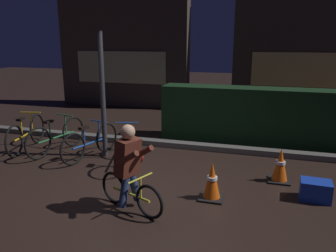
{
  "coord_description": "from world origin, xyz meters",
  "views": [
    {
      "loc": [
        1.78,
        -4.77,
        2.34
      ],
      "look_at": [
        0.2,
        0.6,
        0.9
      ],
      "focal_mm": 35.96,
      "sensor_mm": 36.0,
      "label": 1
    }
  ],
  "objects_px": {
    "parked_bike_center_right": "(126,146)",
    "blue_crate": "(316,190)",
    "traffic_cone_far": "(280,166)",
    "parked_bike_center_left": "(91,142)",
    "cyclist": "(130,167)",
    "parked_bike_leftmost": "(26,134)",
    "parked_bike_left_mid": "(57,136)",
    "traffic_cone_near": "(212,181)",
    "street_post": "(103,96)"
  },
  "relations": [
    {
      "from": "cyclist",
      "to": "parked_bike_center_left",
      "type": "bearing_deg",
      "value": 155.03
    },
    {
      "from": "blue_crate",
      "to": "parked_bike_center_left",
      "type": "bearing_deg",
      "value": 170.22
    },
    {
      "from": "parked_bike_left_mid",
      "to": "blue_crate",
      "type": "height_order",
      "value": "parked_bike_left_mid"
    },
    {
      "from": "parked_bike_center_right",
      "to": "traffic_cone_far",
      "type": "distance_m",
      "value": 2.84
    },
    {
      "from": "parked_bike_center_right",
      "to": "blue_crate",
      "type": "xyz_separation_m",
      "value": [
        3.34,
        -0.62,
        -0.2
      ]
    },
    {
      "from": "parked_bike_leftmost",
      "to": "cyclist",
      "type": "xyz_separation_m",
      "value": [
        3.22,
        -1.86,
        0.27
      ]
    },
    {
      "from": "parked_bike_center_left",
      "to": "blue_crate",
      "type": "xyz_separation_m",
      "value": [
        4.15,
        -0.72,
        -0.18
      ]
    },
    {
      "from": "parked_bike_center_left",
      "to": "cyclist",
      "type": "relative_size",
      "value": 1.23
    },
    {
      "from": "blue_crate",
      "to": "cyclist",
      "type": "xyz_separation_m",
      "value": [
        -2.55,
        -1.04,
        0.48
      ]
    },
    {
      "from": "traffic_cone_near",
      "to": "blue_crate",
      "type": "xyz_separation_m",
      "value": [
        1.5,
        0.4,
        -0.13
      ]
    },
    {
      "from": "parked_bike_left_mid",
      "to": "traffic_cone_near",
      "type": "distance_m",
      "value": 3.73
    },
    {
      "from": "cyclist",
      "to": "traffic_cone_far",
      "type": "bearing_deg",
      "value": 60.92
    },
    {
      "from": "blue_crate",
      "to": "traffic_cone_far",
      "type": "bearing_deg",
      "value": 131.34
    },
    {
      "from": "parked_bike_center_left",
      "to": "traffic_cone_far",
      "type": "relative_size",
      "value": 2.6
    },
    {
      "from": "parked_bike_leftmost",
      "to": "parked_bike_center_right",
      "type": "xyz_separation_m",
      "value": [
        2.43,
        -0.2,
        -0.01
      ]
    },
    {
      "from": "parked_bike_center_left",
      "to": "parked_bike_left_mid",
      "type": "bearing_deg",
      "value": 98.01
    },
    {
      "from": "parked_bike_left_mid",
      "to": "parked_bike_center_right",
      "type": "xyz_separation_m",
      "value": [
        1.68,
        -0.22,
        -0.0
      ]
    },
    {
      "from": "traffic_cone_far",
      "to": "cyclist",
      "type": "xyz_separation_m",
      "value": [
        -2.05,
        -1.61,
        0.35
      ]
    },
    {
      "from": "street_post",
      "to": "traffic_cone_near",
      "type": "relative_size",
      "value": 4.32
    },
    {
      "from": "parked_bike_center_right",
      "to": "blue_crate",
      "type": "distance_m",
      "value": 3.4
    },
    {
      "from": "traffic_cone_near",
      "to": "blue_crate",
      "type": "height_order",
      "value": "traffic_cone_near"
    },
    {
      "from": "parked_bike_center_right",
      "to": "cyclist",
      "type": "relative_size",
      "value": 1.29
    },
    {
      "from": "parked_bike_center_left",
      "to": "traffic_cone_near",
      "type": "bearing_deg",
      "value": -97.02
    },
    {
      "from": "street_post",
      "to": "parked_bike_center_right",
      "type": "bearing_deg",
      "value": -25.78
    },
    {
      "from": "parked_bike_center_left",
      "to": "traffic_cone_far",
      "type": "xyz_separation_m",
      "value": [
        3.65,
        -0.15,
        -0.05
      ]
    },
    {
      "from": "parked_bike_left_mid",
      "to": "parked_bike_center_left",
      "type": "distance_m",
      "value": 0.88
    },
    {
      "from": "parked_bike_center_right",
      "to": "street_post",
      "type": "bearing_deg",
      "value": 48.89
    },
    {
      "from": "traffic_cone_near",
      "to": "traffic_cone_far",
      "type": "bearing_deg",
      "value": 43.92
    },
    {
      "from": "parked_bike_center_right",
      "to": "traffic_cone_near",
      "type": "distance_m",
      "value": 2.1
    },
    {
      "from": "parked_bike_left_mid",
      "to": "blue_crate",
      "type": "xyz_separation_m",
      "value": [
        5.02,
        -0.83,
        -0.2
      ]
    },
    {
      "from": "parked_bike_left_mid",
      "to": "parked_bike_center_left",
      "type": "bearing_deg",
      "value": -86.96
    },
    {
      "from": "street_post",
      "to": "cyclist",
      "type": "distance_m",
      "value": 2.46
    },
    {
      "from": "parked_bike_center_left",
      "to": "traffic_cone_far",
      "type": "height_order",
      "value": "parked_bike_center_left"
    },
    {
      "from": "traffic_cone_far",
      "to": "street_post",
      "type": "bearing_deg",
      "value": 174.44
    },
    {
      "from": "parked_bike_left_mid",
      "to": "cyclist",
      "type": "distance_m",
      "value": 3.11
    },
    {
      "from": "parked_bike_leftmost",
      "to": "parked_bike_center_left",
      "type": "bearing_deg",
      "value": -105.27
    },
    {
      "from": "parked_bike_left_mid",
      "to": "cyclist",
      "type": "relative_size",
      "value": 1.33
    },
    {
      "from": "street_post",
      "to": "cyclist",
      "type": "xyz_separation_m",
      "value": [
        1.38,
        -1.94,
        -0.62
      ]
    },
    {
      "from": "parked_bike_center_left",
      "to": "street_post",
      "type": "bearing_deg",
      "value": -34.73
    },
    {
      "from": "parked_bike_leftmost",
      "to": "blue_crate",
      "type": "distance_m",
      "value": 5.82
    },
    {
      "from": "parked_bike_leftmost",
      "to": "parked_bike_center_left",
      "type": "height_order",
      "value": "parked_bike_leftmost"
    },
    {
      "from": "parked_bike_center_right",
      "to": "blue_crate",
      "type": "bearing_deg",
      "value": -115.81
    },
    {
      "from": "blue_crate",
      "to": "street_post",
      "type": "bearing_deg",
      "value": 167.08
    },
    {
      "from": "cyclist",
      "to": "traffic_cone_near",
      "type": "bearing_deg",
      "value": 54.4
    },
    {
      "from": "parked_bike_left_mid",
      "to": "traffic_cone_far",
      "type": "relative_size",
      "value": 2.82
    },
    {
      "from": "parked_bike_left_mid",
      "to": "traffic_cone_near",
      "type": "bearing_deg",
      "value": -98.49
    },
    {
      "from": "traffic_cone_near",
      "to": "street_post",
      "type": "bearing_deg",
      "value": 151.77
    },
    {
      "from": "street_post",
      "to": "traffic_cone_far",
      "type": "bearing_deg",
      "value": -5.56
    },
    {
      "from": "street_post",
      "to": "cyclist",
      "type": "relative_size",
      "value": 2.01
    },
    {
      "from": "parked_bike_left_mid",
      "to": "cyclist",
      "type": "xyz_separation_m",
      "value": [
        2.47,
        -1.88,
        0.28
      ]
    }
  ]
}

